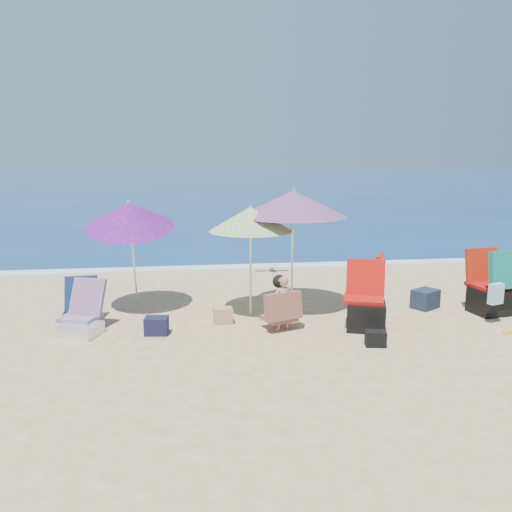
{
  "coord_description": "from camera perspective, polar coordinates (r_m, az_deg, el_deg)",
  "views": [
    {
      "loc": [
        -1.38,
        -7.29,
        2.75
      ],
      "look_at": [
        -0.3,
        1.0,
        1.1
      ],
      "focal_mm": 36.53,
      "sensor_mm": 36.0,
      "label": 1
    }
  ],
  "objects": [
    {
      "name": "ground",
      "position": [
        7.91,
        3.13,
        -9.18
      ],
      "size": [
        120.0,
        120.0,
        0.0
      ],
      "color": "#D8BC84",
      "rests_on": "ground"
    },
    {
      "name": "sea",
      "position": [
        52.39,
        -5.96,
        8.01
      ],
      "size": [
        120.0,
        80.0,
        0.12
      ],
      "color": "navy",
      "rests_on": "ground"
    },
    {
      "name": "foam",
      "position": [
        12.76,
        -1.04,
        -1.2
      ],
      "size": [
        120.0,
        0.5,
        0.04
      ],
      "color": "white",
      "rests_on": "ground"
    },
    {
      "name": "umbrella_turquoise",
      "position": [
        9.03,
        4.08,
        5.75
      ],
      "size": [
        2.48,
        2.48,
        2.16
      ],
      "color": "silver",
      "rests_on": "ground"
    },
    {
      "name": "umbrella_striped",
      "position": [
        8.76,
        -0.6,
        4.06
      ],
      "size": [
        1.46,
        1.46,
        1.91
      ],
      "color": "white",
      "rests_on": "ground"
    },
    {
      "name": "umbrella_blue",
      "position": [
        9.23,
        -13.69,
        4.37
      ],
      "size": [
        1.59,
        1.65,
        2.09
      ],
      "color": "white",
      "rests_on": "ground"
    },
    {
      "name": "furled_umbrella",
      "position": [
        9.21,
        13.21,
        -2.52
      ],
      "size": [
        0.17,
        0.13,
        1.13
      ],
      "color": "red",
      "rests_on": "ground"
    },
    {
      "name": "chair_navy",
      "position": [
        9.02,
        -18.63,
        -5.86
      ],
      "size": [
        0.58,
        0.7,
        0.75
      ],
      "color": "#0C1544",
      "rests_on": "ground"
    },
    {
      "name": "chair_rainbow",
      "position": [
        8.62,
        -18.53,
        -6.57
      ],
      "size": [
        0.77,
        0.98,
        0.79
      ],
      "color": "#D54B57",
      "rests_on": "ground"
    },
    {
      "name": "camp_chair_left",
      "position": [
        8.51,
        11.9,
        -5.67
      ],
      "size": [
        0.78,
        0.82,
        1.07
      ],
      "color": "#AC130C",
      "rests_on": "ground"
    },
    {
      "name": "camp_chair_right",
      "position": [
        9.91,
        24.41,
        -3.45
      ],
      "size": [
        0.77,
        1.08,
        1.17
      ],
      "color": "#A80F0C",
      "rests_on": "ground"
    },
    {
      "name": "person_center",
      "position": [
        8.21,
        2.87,
        -5.28
      ],
      "size": [
        0.66,
        0.61,
        0.88
      ],
      "color": "tan",
      "rests_on": "ground"
    },
    {
      "name": "bag_navy_a",
      "position": [
        8.25,
        -10.84,
        -7.5
      ],
      "size": [
        0.38,
        0.29,
        0.27
      ],
      "color": "#181734",
      "rests_on": "ground"
    },
    {
      "name": "bag_tan",
      "position": [
        8.64,
        -3.63,
        -6.52
      ],
      "size": [
        0.31,
        0.23,
        0.26
      ],
      "color": "tan",
      "rests_on": "ground"
    },
    {
      "name": "bag_navy_b",
      "position": [
        9.91,
        18.04,
        -4.49
      ],
      "size": [
        0.57,
        0.53,
        0.34
      ],
      "color": "#1A2439",
      "rests_on": "ground"
    },
    {
      "name": "bag_black_b",
      "position": [
        7.84,
        12.95,
        -8.79
      ],
      "size": [
        0.32,
        0.25,
        0.22
      ],
      "color": "black",
      "rests_on": "ground"
    },
    {
      "name": "orange_item",
      "position": [
        9.09,
        25.88,
        -7.52
      ],
      "size": [
        0.22,
        0.16,
        0.03
      ],
      "color": "#FFAC1A",
      "rests_on": "ground"
    }
  ]
}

